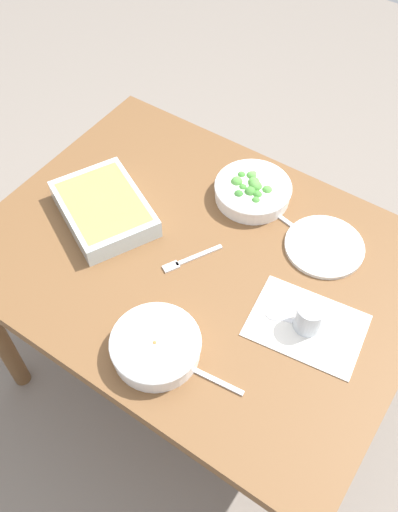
% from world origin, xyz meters
% --- Properties ---
extents(ground_plane, '(6.00, 6.00, 0.00)m').
position_xyz_m(ground_plane, '(0.00, 0.00, 0.00)').
color(ground_plane, slate).
extents(dining_table, '(1.20, 0.90, 0.74)m').
position_xyz_m(dining_table, '(0.00, 0.00, 0.65)').
color(dining_table, brown).
rests_on(dining_table, ground_plane).
extents(placemat, '(0.30, 0.24, 0.00)m').
position_xyz_m(placemat, '(-0.35, 0.03, 0.74)').
color(placemat, silver).
rests_on(placemat, dining_table).
extents(stew_bowl, '(0.22, 0.22, 0.06)m').
position_xyz_m(stew_bowl, '(-0.08, 0.30, 0.77)').
color(stew_bowl, white).
rests_on(stew_bowl, dining_table).
extents(broccoli_bowl, '(0.23, 0.23, 0.07)m').
position_xyz_m(broccoli_bowl, '(-0.01, -0.27, 0.77)').
color(broccoli_bowl, white).
rests_on(broccoli_bowl, dining_table).
extents(baking_dish, '(0.37, 0.33, 0.06)m').
position_xyz_m(baking_dish, '(0.31, 0.03, 0.77)').
color(baking_dish, silver).
rests_on(baking_dish, dining_table).
extents(drink_cup, '(0.07, 0.07, 0.08)m').
position_xyz_m(drink_cup, '(-0.35, 0.03, 0.78)').
color(drink_cup, '#B2BCC6').
rests_on(drink_cup, dining_table).
extents(side_plate, '(0.22, 0.22, 0.01)m').
position_xyz_m(side_plate, '(-0.27, -0.22, 0.75)').
color(side_plate, silver).
rests_on(side_plate, dining_table).
extents(spoon_by_stew, '(0.18, 0.04, 0.01)m').
position_xyz_m(spoon_by_stew, '(-0.20, 0.29, 0.74)').
color(spoon_by_stew, silver).
rests_on(spoon_by_stew, dining_table).
extents(spoon_by_broccoli, '(0.18, 0.06, 0.01)m').
position_xyz_m(spoon_by_broccoli, '(-0.09, -0.25, 0.74)').
color(spoon_by_broccoli, silver).
rests_on(spoon_by_broccoli, dining_table).
extents(spoon_spare, '(0.17, 0.07, 0.01)m').
position_xyz_m(spoon_spare, '(-0.31, 0.04, 0.74)').
color(spoon_spare, silver).
rests_on(spoon_spare, dining_table).
extents(fork_on_table, '(0.10, 0.16, 0.01)m').
position_xyz_m(fork_on_table, '(0.02, 0.03, 0.74)').
color(fork_on_table, silver).
rests_on(fork_on_table, dining_table).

